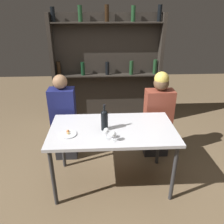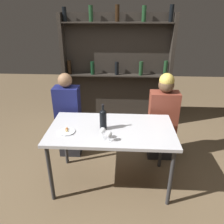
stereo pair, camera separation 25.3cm
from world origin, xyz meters
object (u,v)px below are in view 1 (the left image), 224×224
Objects in this scene: wine_bottle at (104,119)px; seated_person_right at (158,116)px; seated_person_left at (64,121)px; wine_glass_0 at (106,131)px; food_plate_0 at (68,134)px; wine_glass_1 at (113,135)px.

seated_person_right is (0.77, 0.60, -0.29)m from wine_bottle.
wine_glass_0 is at bearing -54.40° from seated_person_left.
wine_glass_0 is 0.10× the size of seated_person_right.
food_plate_0 is at bearing -149.40° from seated_person_right.
wine_glass_0 is at bearing -133.42° from seated_person_right.
food_plate_0 is (-0.41, 0.11, -0.08)m from wine_glass_0.
seated_person_left is 0.98× the size of seated_person_right.
seated_person_right is at bearing 50.78° from wine_glass_1.
wine_glass_0 is 0.43m from food_plate_0.
wine_glass_1 is 1.11m from seated_person_right.
wine_glass_1 is (0.08, -0.25, -0.06)m from wine_bottle.
seated_person_right reaches higher than wine_glass_0.
wine_bottle reaches higher than food_plate_0.
wine_glass_0 is at bearing -14.77° from food_plate_0.
wine_glass_0 is 1.17× the size of wine_glass_1.
seated_person_right is (1.33, 0.00, 0.03)m from seated_person_left.
seated_person_right is at bearing 0.00° from seated_person_left.
wine_glass_1 is at bearing -52.79° from seated_person_left.
seated_person_left is at bearing 103.10° from food_plate_0.
wine_glass_1 reaches higher than food_plate_0.
seated_person_right reaches higher than wine_bottle.
seated_person_left reaches higher than wine_glass_0.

